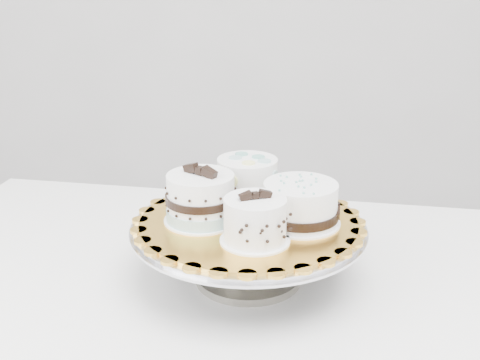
{
  "coord_description": "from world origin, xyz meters",
  "views": [
    {
      "loc": [
        0.16,
        -0.58,
        1.23
      ],
      "look_at": [
        0.14,
        0.27,
        0.92
      ],
      "focal_mm": 45.0,
      "sensor_mm": 36.0,
      "label": 1
    }
  ],
  "objects_px": {
    "cake_stand": "(248,241)",
    "cake_banded": "(201,200)",
    "table": "(216,328)",
    "cake_swirl": "(255,221)",
    "cake_ribbon": "(301,205)",
    "cake_dots": "(247,180)",
    "cake_board": "(248,221)"
  },
  "relations": [
    {
      "from": "cake_stand",
      "to": "cake_banded",
      "type": "relative_size",
      "value": 2.56
    },
    {
      "from": "table",
      "to": "cake_banded",
      "type": "bearing_deg",
      "value": 170.57
    },
    {
      "from": "table",
      "to": "cake_banded",
      "type": "distance_m",
      "value": 0.22
    },
    {
      "from": "cake_swirl",
      "to": "cake_ribbon",
      "type": "relative_size",
      "value": 0.86
    },
    {
      "from": "cake_swirl",
      "to": "cake_dots",
      "type": "relative_size",
      "value": 0.88
    },
    {
      "from": "table",
      "to": "cake_ribbon",
      "type": "xyz_separation_m",
      "value": [
        0.13,
        0.0,
        0.22
      ]
    },
    {
      "from": "cake_stand",
      "to": "cake_swirl",
      "type": "distance_m",
      "value": 0.1
    },
    {
      "from": "table",
      "to": "cake_swirl",
      "type": "distance_m",
      "value": 0.24
    },
    {
      "from": "cake_board",
      "to": "cake_ribbon",
      "type": "relative_size",
      "value": 2.56
    },
    {
      "from": "cake_swirl",
      "to": "cake_banded",
      "type": "distance_m",
      "value": 0.11
    },
    {
      "from": "cake_banded",
      "to": "cake_ribbon",
      "type": "height_order",
      "value": "cake_banded"
    },
    {
      "from": "cake_board",
      "to": "cake_swirl",
      "type": "height_order",
      "value": "cake_swirl"
    },
    {
      "from": "cake_swirl",
      "to": "cake_ribbon",
      "type": "xyz_separation_m",
      "value": [
        0.07,
        0.06,
        -0.0
      ]
    },
    {
      "from": "cake_dots",
      "to": "cake_board",
      "type": "bearing_deg",
      "value": -67.67
    },
    {
      "from": "cake_swirl",
      "to": "cake_ribbon",
      "type": "bearing_deg",
      "value": 24.68
    },
    {
      "from": "cake_swirl",
      "to": "cake_dots",
      "type": "bearing_deg",
      "value": 76.37
    },
    {
      "from": "cake_stand",
      "to": "cake_banded",
      "type": "distance_m",
      "value": 0.1
    },
    {
      "from": "cake_board",
      "to": "cake_dots",
      "type": "height_order",
      "value": "cake_dots"
    },
    {
      "from": "cake_stand",
      "to": "cake_swirl",
      "type": "xyz_separation_m",
      "value": [
        0.01,
        -0.07,
        0.07
      ]
    },
    {
      "from": "cake_board",
      "to": "cake_stand",
      "type": "bearing_deg",
      "value": 0.0
    },
    {
      "from": "cake_banded",
      "to": "cake_ribbon",
      "type": "bearing_deg",
      "value": 34.2
    },
    {
      "from": "cake_dots",
      "to": "cake_ribbon",
      "type": "height_order",
      "value": "cake_dots"
    },
    {
      "from": "table",
      "to": "cake_board",
      "type": "bearing_deg",
      "value": 21.31
    },
    {
      "from": "table",
      "to": "cake_ribbon",
      "type": "bearing_deg",
      "value": 9.66
    },
    {
      "from": "cake_banded",
      "to": "cake_dots",
      "type": "height_order",
      "value": "cake_banded"
    },
    {
      "from": "cake_dots",
      "to": "cake_ribbon",
      "type": "distance_m",
      "value": 0.12
    },
    {
      "from": "table",
      "to": "cake_swirl",
      "type": "relative_size",
      "value": 11.24
    },
    {
      "from": "cake_board",
      "to": "cake_dots",
      "type": "relative_size",
      "value": 2.65
    },
    {
      "from": "table",
      "to": "cake_dots",
      "type": "xyz_separation_m",
      "value": [
        0.05,
        0.09,
        0.22
      ]
    },
    {
      "from": "cake_stand",
      "to": "table",
      "type": "bearing_deg",
      "value": -167.74
    },
    {
      "from": "cake_banded",
      "to": "cake_ribbon",
      "type": "xyz_separation_m",
      "value": [
        0.15,
        -0.01,
        -0.0
      ]
    },
    {
      "from": "table",
      "to": "cake_stand",
      "type": "height_order",
      "value": "cake_stand"
    }
  ]
}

